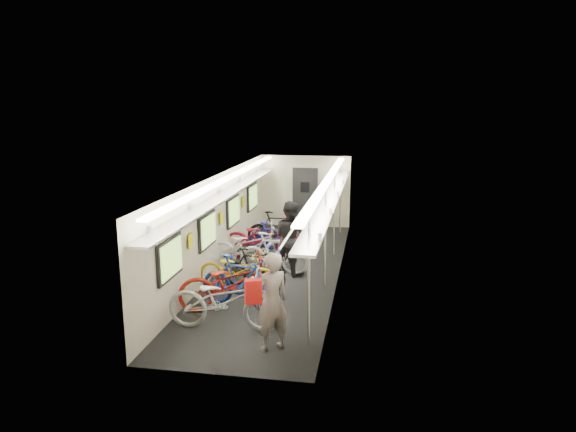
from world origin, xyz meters
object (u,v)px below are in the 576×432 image
(passenger_near, at_px, (272,302))
(passenger_mid, at_px, (291,238))
(bicycle_1, at_px, (241,283))
(bicycle_0, at_px, (225,300))
(backpack, at_px, (253,292))

(passenger_near, relative_size, passenger_mid, 0.95)
(passenger_near, bearing_deg, bicycle_1, -98.83)
(bicycle_0, relative_size, passenger_near, 1.25)
(bicycle_0, distance_m, bicycle_1, 0.98)
(passenger_near, height_order, passenger_mid, passenger_mid)
(backpack, bearing_deg, bicycle_0, 102.91)
(bicycle_0, distance_m, passenger_mid, 3.45)
(passenger_mid, distance_m, backpack, 4.71)
(bicycle_0, relative_size, backpack, 5.65)
(bicycle_1, height_order, backpack, backpack)
(passenger_near, distance_m, backpack, 0.81)
(passenger_mid, height_order, backpack, passenger_mid)
(bicycle_0, bearing_deg, passenger_mid, -13.67)
(backpack, bearing_deg, bicycle_1, 89.46)
(bicycle_0, bearing_deg, passenger_near, -124.93)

